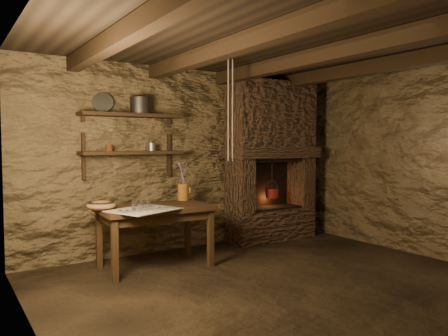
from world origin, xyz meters
TOP-DOWN VIEW (x-y plane):
  - floor at (0.00, 0.00)m, footprint 4.50×4.50m
  - back_wall at (0.00, 2.00)m, footprint 4.50×0.04m
  - left_wall at (-2.25, 0.00)m, footprint 0.04×4.00m
  - right_wall at (2.25, 0.00)m, footprint 0.04×4.00m
  - ceiling at (0.00, 0.00)m, footprint 4.50×4.00m
  - beam_far_left at (-1.50, 0.00)m, footprint 0.14×3.95m
  - beam_mid_left at (-0.50, 0.00)m, footprint 0.14×3.95m
  - beam_mid_right at (0.50, 0.00)m, footprint 0.14×3.95m
  - beam_far_right at (1.50, 0.00)m, footprint 0.14×3.95m
  - shelf_lower at (-0.85, 1.84)m, footprint 1.25×0.30m
  - shelf_upper at (-0.85, 1.84)m, footprint 1.25×0.30m
  - hearth at (1.25, 1.77)m, footprint 1.43×0.51m
  - work_table at (-0.79, 1.33)m, footprint 1.26×0.75m
  - linen_cloth at (-1.01, 1.11)m, footprint 0.81×0.74m
  - pewter_cutlery_row at (-1.01, 1.09)m, footprint 0.60×0.40m
  - drinking_glasses at (-0.99, 1.24)m, footprint 0.21×0.06m
  - stoneware_jug at (-0.29, 1.59)m, footprint 0.16×0.16m
  - wooden_bowl at (-1.37, 1.43)m, footprint 0.39×0.39m
  - iron_stockpot at (-0.75, 1.84)m, footprint 0.25×0.25m
  - tin_pan at (-1.17, 1.94)m, footprint 0.27×0.19m
  - small_kettle at (-0.60, 1.84)m, footprint 0.14×0.11m
  - rusty_tin at (-1.13, 1.84)m, footprint 0.09×0.09m
  - red_pot at (1.23, 1.72)m, footprint 0.24×0.24m
  - hanging_ropes at (0.05, 1.05)m, footprint 0.08×0.08m

SIDE VIEW (x-z plane):
  - floor at x=0.00m, z-range 0.00..0.00m
  - work_table at x=-0.79m, z-range 0.03..0.73m
  - red_pot at x=1.23m, z-range 0.43..0.97m
  - linen_cloth at x=-1.01m, z-range 0.71..0.71m
  - pewter_cutlery_row at x=-1.01m, z-range 0.71..0.73m
  - wooden_bowl at x=-1.37m, z-range 0.69..0.80m
  - drinking_glasses at x=-0.99m, z-range 0.71..0.80m
  - stoneware_jug at x=-0.29m, z-range 0.67..1.14m
  - back_wall at x=0.00m, z-range 0.00..2.40m
  - left_wall at x=-2.25m, z-range 0.00..2.40m
  - right_wall at x=2.25m, z-range 0.00..2.40m
  - hearth at x=1.25m, z-range 0.08..2.38m
  - shelf_lower at x=-0.85m, z-range 1.28..1.32m
  - rusty_tin at x=-1.13m, z-range 1.32..1.40m
  - small_kettle at x=-0.60m, z-range 1.29..1.44m
  - shelf_upper at x=-0.85m, z-range 1.73..1.77m
  - hanging_ropes at x=0.05m, z-range 1.20..2.40m
  - iron_stockpot at x=-0.75m, z-range 1.77..1.95m
  - tin_pan at x=-1.17m, z-range 1.77..2.01m
  - beam_far_left at x=-1.50m, z-range 2.23..2.39m
  - beam_mid_left at x=-0.50m, z-range 2.23..2.39m
  - beam_mid_right at x=0.50m, z-range 2.23..2.39m
  - beam_far_right at x=1.50m, z-range 2.23..2.39m
  - ceiling at x=0.00m, z-range 2.38..2.42m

